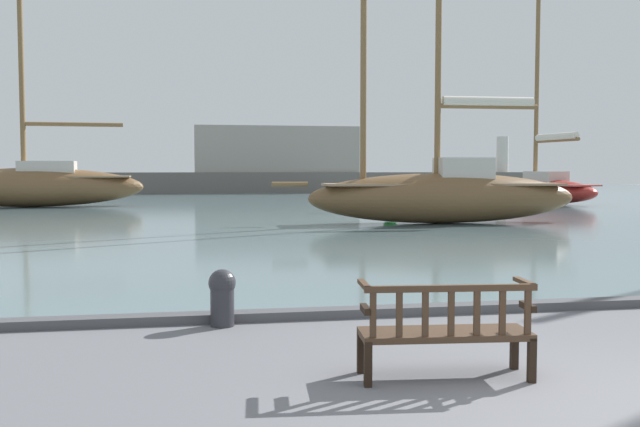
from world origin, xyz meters
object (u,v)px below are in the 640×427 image
object	(u,v)px
sailboat_far_starboard	(444,191)
mooring_bollard	(222,295)
park_bench	(446,329)
sailboat_centre_channel	(30,183)
sailboat_nearest_starboard	(538,187)
channel_buoy	(390,212)

from	to	relation	value
sailboat_far_starboard	mooring_bollard	size ratio (longest dim) A/B	19.59
park_bench	mooring_bollard	distance (m)	3.30
sailboat_centre_channel	sailboat_far_starboard	distance (m)	21.75
sailboat_nearest_starboard	channel_buoy	world-z (taller)	sailboat_nearest_starboard
park_bench	sailboat_nearest_starboard	xyz separation A→B (m)	(16.72, 30.76, 0.50)
sailboat_nearest_starboard	mooring_bollard	xyz separation A→B (m)	(-18.69, -28.12, -0.57)
sailboat_far_starboard	channel_buoy	size ratio (longest dim) A/B	11.40
sailboat_nearest_starboard	sailboat_far_starboard	bearing A→B (deg)	-128.02
sailboat_far_starboard	mooring_bollard	bearing A→B (deg)	-119.27
sailboat_nearest_starboard	sailboat_centre_channel	world-z (taller)	sailboat_centre_channel
channel_buoy	sailboat_far_starboard	bearing A→B (deg)	-55.84
sailboat_centre_channel	sailboat_far_starboard	bearing A→B (deg)	-39.83
sailboat_centre_channel	channel_buoy	world-z (taller)	sailboat_centre_channel
sailboat_nearest_starboard	mooring_bollard	distance (m)	33.77
mooring_bollard	channel_buoy	bearing A→B (deg)	67.61
sailboat_centre_channel	mooring_bollard	bearing A→B (deg)	-73.80
sailboat_nearest_starboard	sailboat_far_starboard	size ratio (longest dim) A/B	0.83
sailboat_nearest_starboard	mooring_bollard	world-z (taller)	sailboat_nearest_starboard
park_bench	sailboat_centre_channel	distance (m)	33.11
sailboat_nearest_starboard	park_bench	bearing A→B (deg)	-118.53
mooring_bollard	channel_buoy	size ratio (longest dim) A/B	0.58
sailboat_centre_channel	sailboat_far_starboard	xyz separation A→B (m)	(16.70, -13.93, -0.07)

